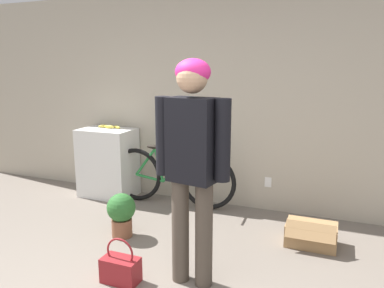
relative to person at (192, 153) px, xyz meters
The scene contains 8 objects.
wall_back 1.84m from the person, 98.82° to the left, with size 8.00×0.07×2.60m.
side_shelf 2.44m from the person, 140.12° to the left, with size 0.70×0.48×0.90m.
person is the anchor object (origin of this frame).
bicycle 1.89m from the person, 120.42° to the left, with size 1.65×0.46×0.76m.
banana 2.42m from the person, 138.80° to the left, with size 0.35×0.10×0.04m.
handbag 1.12m from the person, 158.03° to the right, with size 0.30×0.17×0.38m.
cardboard_box 1.63m from the person, 50.66° to the left, with size 0.48×0.38×0.28m.
potted_plant 1.37m from the person, 152.67° to the left, with size 0.29×0.29×0.45m.
Camera 1 is at (1.30, -1.58, 1.71)m, focal length 35.00 mm.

